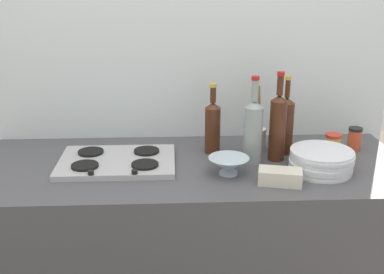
{
  "coord_description": "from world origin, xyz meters",
  "views": [
    {
      "loc": [
        -0.09,
        -1.84,
        1.67
      ],
      "look_at": [
        0.0,
        0.0,
        1.02
      ],
      "focal_mm": 44.74,
      "sensor_mm": 36.0,
      "label": 1
    }
  ],
  "objects_px": {
    "wine_bottle_mid_left": "(213,126)",
    "condiment_jar_front": "(355,139)",
    "wine_bottle_mid_right": "(278,126)",
    "mixing_bowl": "(229,165)",
    "condiment_jar_rear": "(333,144)",
    "utensil_crock": "(257,137)",
    "wine_bottle_rightmost": "(285,124)",
    "stovetop_hob": "(117,161)",
    "plate_stack": "(321,161)",
    "condiment_jar_spare": "(282,138)",
    "wine_bottle_leftmost": "(253,130)",
    "butter_dish": "(280,177)"
  },
  "relations": [
    {
      "from": "wine_bottle_mid_left",
      "to": "wine_bottle_mid_right",
      "type": "xyz_separation_m",
      "value": [
        0.26,
        -0.1,
        0.03
      ]
    },
    {
      "from": "wine_bottle_leftmost",
      "to": "mixing_bowl",
      "type": "bearing_deg",
      "value": -133.46
    },
    {
      "from": "wine_bottle_mid_left",
      "to": "condiment_jar_front",
      "type": "relative_size",
      "value": 2.99
    },
    {
      "from": "wine_bottle_mid_left",
      "to": "mixing_bowl",
      "type": "relative_size",
      "value": 1.92
    },
    {
      "from": "condiment_jar_front",
      "to": "condiment_jar_rear",
      "type": "distance_m",
      "value": 0.12
    },
    {
      "from": "wine_bottle_leftmost",
      "to": "wine_bottle_mid_left",
      "type": "distance_m",
      "value": 0.2
    },
    {
      "from": "condiment_jar_front",
      "to": "stovetop_hob",
      "type": "bearing_deg",
      "value": -173.27
    },
    {
      "from": "wine_bottle_leftmost",
      "to": "condiment_jar_rear",
      "type": "distance_m",
      "value": 0.39
    },
    {
      "from": "mixing_bowl",
      "to": "condiment_jar_front",
      "type": "xyz_separation_m",
      "value": [
        0.59,
        0.24,
        0.01
      ]
    },
    {
      "from": "condiment_jar_rear",
      "to": "condiment_jar_spare",
      "type": "xyz_separation_m",
      "value": [
        -0.2,
        0.1,
        -0.01
      ]
    },
    {
      "from": "wine_bottle_rightmost",
      "to": "condiment_jar_front",
      "type": "xyz_separation_m",
      "value": [
        0.32,
        0.02,
        -0.08
      ]
    },
    {
      "from": "mixing_bowl",
      "to": "wine_bottle_mid_left",
      "type": "bearing_deg",
      "value": 100.05
    },
    {
      "from": "utensil_crock",
      "to": "wine_bottle_mid_left",
      "type": "bearing_deg",
      "value": -175.07
    },
    {
      "from": "stovetop_hob",
      "to": "wine_bottle_mid_right",
      "type": "bearing_deg",
      "value": 2.36
    },
    {
      "from": "stovetop_hob",
      "to": "plate_stack",
      "type": "distance_m",
      "value": 0.83
    },
    {
      "from": "stovetop_hob",
      "to": "butter_dish",
      "type": "distance_m",
      "value": 0.67
    },
    {
      "from": "wine_bottle_mid_right",
      "to": "condiment_jar_rear",
      "type": "xyz_separation_m",
      "value": [
        0.26,
        0.06,
        -0.11
      ]
    },
    {
      "from": "butter_dish",
      "to": "utensil_crock",
      "type": "relative_size",
      "value": 0.54
    },
    {
      "from": "mixing_bowl",
      "to": "condiment_jar_rear",
      "type": "distance_m",
      "value": 0.52
    },
    {
      "from": "wine_bottle_rightmost",
      "to": "mixing_bowl",
      "type": "bearing_deg",
      "value": -140.78
    },
    {
      "from": "mixing_bowl",
      "to": "utensil_crock",
      "type": "distance_m",
      "value": 0.31
    },
    {
      "from": "stovetop_hob",
      "to": "butter_dish",
      "type": "relative_size",
      "value": 2.94
    },
    {
      "from": "wine_bottle_mid_left",
      "to": "condiment_jar_front",
      "type": "bearing_deg",
      "value": -0.12
    },
    {
      "from": "stovetop_hob",
      "to": "condiment_jar_spare",
      "type": "relative_size",
      "value": 6.18
    },
    {
      "from": "butter_dish",
      "to": "condiment_jar_spare",
      "type": "distance_m",
      "value": 0.42
    },
    {
      "from": "mixing_bowl",
      "to": "condiment_jar_front",
      "type": "relative_size",
      "value": 1.55
    },
    {
      "from": "wine_bottle_rightmost",
      "to": "butter_dish",
      "type": "distance_m",
      "value": 0.35
    },
    {
      "from": "wine_bottle_mid_left",
      "to": "plate_stack",
      "type": "bearing_deg",
      "value": -29.01
    },
    {
      "from": "butter_dish",
      "to": "mixing_bowl",
      "type": "bearing_deg",
      "value": 151.48
    },
    {
      "from": "stovetop_hob",
      "to": "wine_bottle_mid_left",
      "type": "distance_m",
      "value": 0.44
    },
    {
      "from": "stovetop_hob",
      "to": "butter_dish",
      "type": "bearing_deg",
      "value": -19.04
    },
    {
      "from": "plate_stack",
      "to": "condiment_jar_spare",
      "type": "xyz_separation_m",
      "value": [
        -0.09,
        0.29,
        -0.01
      ]
    },
    {
      "from": "utensil_crock",
      "to": "condiment_jar_front",
      "type": "relative_size",
      "value": 2.88
    },
    {
      "from": "wine_bottle_leftmost",
      "to": "utensil_crock",
      "type": "xyz_separation_m",
      "value": [
        0.04,
        0.14,
        -0.08
      ]
    },
    {
      "from": "mixing_bowl",
      "to": "condiment_jar_spare",
      "type": "distance_m",
      "value": 0.42
    },
    {
      "from": "condiment_jar_front",
      "to": "condiment_jar_rear",
      "type": "xyz_separation_m",
      "value": [
        -0.11,
        -0.04,
        -0.01
      ]
    },
    {
      "from": "mixing_bowl",
      "to": "condiment_jar_front",
      "type": "height_order",
      "value": "condiment_jar_front"
    },
    {
      "from": "mixing_bowl",
      "to": "utensil_crock",
      "type": "bearing_deg",
      "value": 59.03
    },
    {
      "from": "wine_bottle_mid_right",
      "to": "condiment_jar_front",
      "type": "distance_m",
      "value": 0.4
    },
    {
      "from": "utensil_crock",
      "to": "condiment_jar_rear",
      "type": "relative_size",
      "value": 3.36
    },
    {
      "from": "mixing_bowl",
      "to": "wine_bottle_mid_right",
      "type": "bearing_deg",
      "value": 33.65
    },
    {
      "from": "stovetop_hob",
      "to": "mixing_bowl",
      "type": "bearing_deg",
      "value": -14.81
    },
    {
      "from": "condiment_jar_rear",
      "to": "stovetop_hob",
      "type": "bearing_deg",
      "value": -174.87
    },
    {
      "from": "butter_dish",
      "to": "condiment_jar_front",
      "type": "distance_m",
      "value": 0.54
    },
    {
      "from": "plate_stack",
      "to": "wine_bottle_rightmost",
      "type": "height_order",
      "value": "wine_bottle_rightmost"
    },
    {
      "from": "wine_bottle_mid_right",
      "to": "wine_bottle_mid_left",
      "type": "bearing_deg",
      "value": 159.82
    },
    {
      "from": "stovetop_hob",
      "to": "condiment_jar_rear",
      "type": "height_order",
      "value": "condiment_jar_rear"
    },
    {
      "from": "mixing_bowl",
      "to": "utensil_crock",
      "type": "xyz_separation_m",
      "value": [
        0.16,
        0.26,
        0.02
      ]
    },
    {
      "from": "wine_bottle_leftmost",
      "to": "condiment_jar_front",
      "type": "distance_m",
      "value": 0.5
    },
    {
      "from": "stovetop_hob",
      "to": "mixing_bowl",
      "type": "distance_m",
      "value": 0.47
    }
  ]
}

